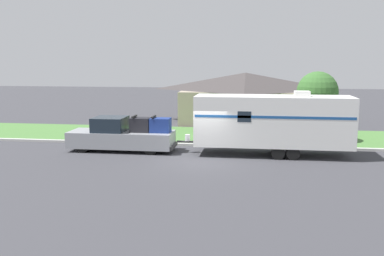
% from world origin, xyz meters
% --- Properties ---
extents(ground_plane, '(120.00, 120.00, 0.00)m').
position_xyz_m(ground_plane, '(0.00, 0.00, 0.00)').
color(ground_plane, '#38383D').
extents(curb_strip, '(80.00, 0.30, 0.14)m').
position_xyz_m(curb_strip, '(0.00, 3.75, 0.07)').
color(curb_strip, '#ADADA8').
rests_on(curb_strip, ground_plane).
extents(lawn_strip, '(80.00, 7.00, 0.03)m').
position_xyz_m(lawn_strip, '(0.00, 7.40, 0.01)').
color(lawn_strip, '#477538').
rests_on(lawn_strip, ground_plane).
extents(house_across_street, '(11.09, 8.23, 4.12)m').
position_xyz_m(house_across_street, '(1.93, 14.95, 2.13)').
color(house_across_street, gray).
rests_on(house_across_street, ground_plane).
extents(pickup_truck, '(6.07, 2.00, 2.04)m').
position_xyz_m(pickup_truck, '(-4.77, 1.81, 0.89)').
color(pickup_truck, black).
rests_on(pickup_truck, ground_plane).
extents(travel_trailer, '(9.41, 2.37, 3.52)m').
position_xyz_m(travel_trailer, '(3.64, 1.81, 1.89)').
color(travel_trailer, black).
rests_on(travel_trailer, ground_plane).
extents(mailbox, '(0.48, 0.20, 1.40)m').
position_xyz_m(mailbox, '(-0.65, 4.40, 1.08)').
color(mailbox, brown).
rests_on(mailbox, ground_plane).
extents(tree_in_yard, '(2.58, 2.58, 4.45)m').
position_xyz_m(tree_in_yard, '(6.58, 6.34, 3.14)').
color(tree_in_yard, brown).
rests_on(tree_in_yard, ground_plane).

